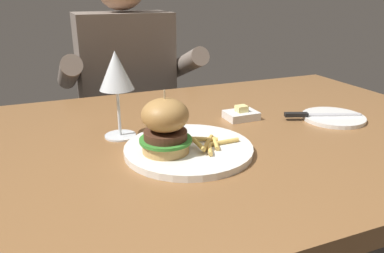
% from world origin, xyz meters
% --- Properties ---
extents(dining_table, '(1.46, 0.86, 0.74)m').
position_xyz_m(dining_table, '(0.00, 0.00, 0.66)').
color(dining_table, brown).
rests_on(dining_table, ground).
extents(main_plate, '(0.27, 0.27, 0.01)m').
position_xyz_m(main_plate, '(-0.03, -0.08, 0.75)').
color(main_plate, white).
rests_on(main_plate, dining_table).
extents(burger_sandwich, '(0.10, 0.10, 0.13)m').
position_xyz_m(burger_sandwich, '(-0.08, -0.09, 0.81)').
color(burger_sandwich, tan).
rests_on(burger_sandwich, main_plate).
extents(fries_pile, '(0.11, 0.10, 0.02)m').
position_xyz_m(fries_pile, '(0.01, -0.10, 0.76)').
color(fries_pile, '#EABC5B').
rests_on(fries_pile, main_plate).
extents(wine_glass, '(0.08, 0.08, 0.20)m').
position_xyz_m(wine_glass, '(-0.14, 0.06, 0.89)').
color(wine_glass, silver).
rests_on(wine_glass, dining_table).
extents(bread_plate, '(0.16, 0.16, 0.01)m').
position_xyz_m(bread_plate, '(0.40, -0.03, 0.74)').
color(bread_plate, white).
rests_on(bread_plate, dining_table).
extents(table_knife, '(0.20, 0.09, 0.01)m').
position_xyz_m(table_knife, '(0.36, -0.01, 0.75)').
color(table_knife, silver).
rests_on(table_knife, bread_plate).
extents(butter_dish, '(0.08, 0.06, 0.04)m').
position_xyz_m(butter_dish, '(0.18, 0.06, 0.75)').
color(butter_dish, white).
rests_on(butter_dish, dining_table).
extents(diner_person, '(0.51, 0.36, 1.18)m').
position_xyz_m(diner_person, '(0.02, 0.71, 0.56)').
color(diner_person, '#282833').
rests_on(diner_person, ground).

